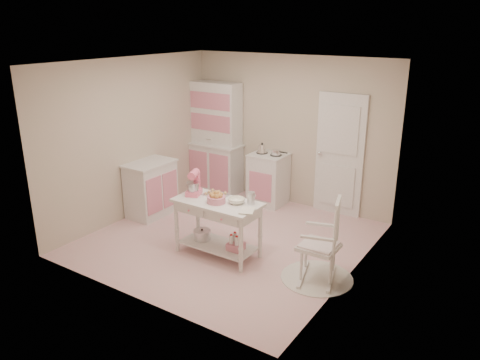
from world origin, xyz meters
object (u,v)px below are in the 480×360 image
Objects in this scene: base_cabinet at (151,189)px; work_table at (218,228)px; rocking_chair at (319,239)px; stand_mixer at (194,183)px; bread_basket at (216,199)px; hutch at (215,138)px; stove at (268,179)px.

work_table is at bearing -17.35° from base_cabinet.
work_table is (-1.44, -0.16, -0.15)m from rocking_chair.
bread_basket is (0.44, -0.07, -0.12)m from stand_mixer.
stand_mixer is 1.36× the size of bread_basket.
bread_basket reaches higher than work_table.
hutch is 8.32× the size of bread_basket.
work_table is at bearing 170.21° from rocking_chair.
stove is 2.06m from base_cabinet.
base_cabinet is 3.68× the size of bread_basket.
stove is 2.12m from stand_mixer.
work_table is 0.71m from stand_mixer.
stove is at bearing -2.39° from hutch.
rocking_chair is 4.40× the size of bread_basket.
work_table is at bearing -53.16° from hutch.
stove is 1.00× the size of base_cabinet.
stand_mixer is at bearing -21.51° from base_cabinet.
hutch is at bearing 83.26° from base_cabinet.
stove is (1.20, -0.05, -0.58)m from hutch.
rocking_chair reaches higher than base_cabinet.
work_table is 0.45m from bread_basket.
stand_mixer is (-1.86, -0.14, 0.42)m from rocking_chair.
bread_basket is at bearing -29.12° from stand_mixer.
stove is 0.77× the size of work_table.
work_table is at bearing -79.24° from stove.
hutch is 2.72m from bread_basket.
stand_mixer is (1.36, -0.54, 0.51)m from base_cabinet.
base_cabinet is 1.94m from bread_basket.
bread_basket is (1.62, -2.18, -0.19)m from hutch.
base_cabinet reaches higher than bread_basket.
rocking_chair is 1.46m from bread_basket.
base_cabinet is 3.25m from rocking_chair.
bread_basket is at bearing 172.28° from rocking_chair.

